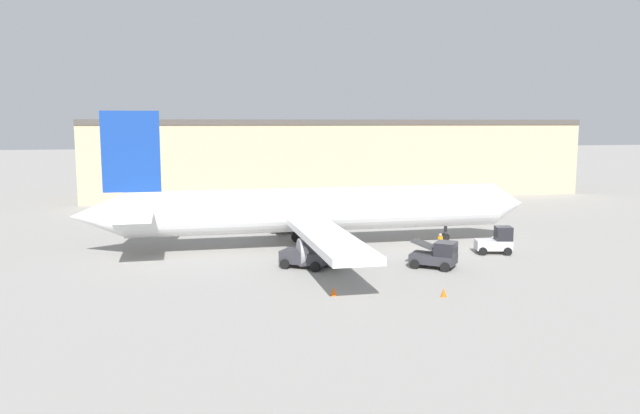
% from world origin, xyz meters
% --- Properties ---
extents(ground_plane, '(400.00, 400.00, 0.00)m').
position_xyz_m(ground_plane, '(0.00, 0.00, 0.00)').
color(ground_plane, gray).
extents(terminal_building, '(67.64, 13.56, 10.52)m').
position_xyz_m(terminal_building, '(9.80, 37.13, 5.27)').
color(terminal_building, tan).
rests_on(terminal_building, ground_plane).
extents(airplane, '(37.52, 34.00, 11.02)m').
position_xyz_m(airplane, '(-0.96, -0.02, 3.06)').
color(airplane, silver).
rests_on(airplane, ground_plane).
extents(ground_crew_worker, '(0.38, 0.38, 1.71)m').
position_xyz_m(ground_crew_worker, '(8.39, -5.11, 0.91)').
color(ground_crew_worker, '#1E2338').
rests_on(ground_crew_worker, ground_plane).
extents(baggage_tug, '(3.76, 3.43, 2.46)m').
position_xyz_m(baggage_tug, '(-2.23, -7.25, 1.11)').
color(baggage_tug, '#2D2D33').
rests_on(baggage_tug, ground_plane).
extents(belt_loader_truck, '(3.55, 3.37, 1.95)m').
position_xyz_m(belt_loader_truck, '(6.54, -9.02, 0.93)').
color(belt_loader_truck, '#2D2D33').
rests_on(belt_loader_truck, ground_plane).
extents(pushback_tug, '(2.97, 2.26, 2.12)m').
position_xyz_m(pushback_tug, '(12.96, -5.34, 0.95)').
color(pushback_tug, '#B2B2B7').
rests_on(pushback_tug, ground_plane).
extents(safety_cone_near, '(0.36, 0.36, 0.55)m').
position_xyz_m(safety_cone_near, '(4.15, -16.02, 0.28)').
color(safety_cone_near, '#EF590F').
rests_on(safety_cone_near, ground_plane).
extents(safety_cone_far, '(0.36, 0.36, 0.55)m').
position_xyz_m(safety_cone_far, '(-2.13, -14.52, 0.28)').
color(safety_cone_far, '#EF590F').
rests_on(safety_cone_far, ground_plane).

